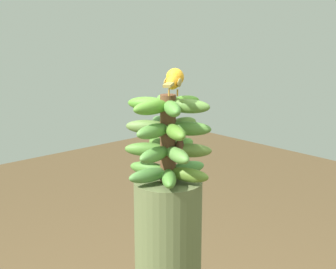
% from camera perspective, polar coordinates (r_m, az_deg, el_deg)
% --- Properties ---
extents(banana_bunch, '(0.27, 0.28, 0.27)m').
position_cam_1_polar(banana_bunch, '(1.52, 0.02, -0.52)').
color(banana_bunch, brown).
rests_on(banana_bunch, banana_tree).
extents(perched_bird, '(0.14, 0.17, 0.08)m').
position_cam_1_polar(perched_bird, '(1.48, 0.67, 6.31)').
color(perched_bird, '#C68933').
rests_on(perched_bird, banana_bunch).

